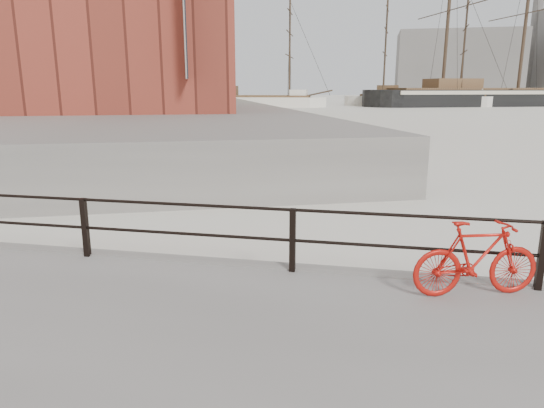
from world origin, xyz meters
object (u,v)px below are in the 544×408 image
at_px(barque_black, 516,106).
at_px(schooner_mid, 420,106).
at_px(workboat_far, 165,114).
at_px(bicycle, 477,259).
at_px(schooner_left, 256,107).
at_px(workboat_near, 32,129).

bearing_deg(barque_black, schooner_mid, 173.35).
bearing_deg(workboat_far, bicycle, -104.92).
xyz_separation_m(bicycle, schooner_mid, (6.56, 81.53, -0.88)).
relative_size(schooner_left, workboat_near, 2.28).
xyz_separation_m(barque_black, workboat_far, (-48.83, -37.73, 0.00)).
distance_m(workboat_near, workboat_far, 21.74).
relative_size(barque_black, schooner_mid, 2.27).
bearing_deg(barque_black, schooner_left, 174.77).
xyz_separation_m(barque_black, schooner_left, (-43.37, -13.43, 0.00)).
bearing_deg(workboat_near, bicycle, -76.67).
distance_m(bicycle, workboat_near, 38.21).
bearing_deg(workboat_near, schooner_mid, 26.19).
relative_size(schooner_left, workboat_far, 2.05).
relative_size(bicycle, workboat_near, 0.17).
height_order(schooner_left, workboat_far, schooner_left).
bearing_deg(schooner_left, workboat_far, -105.89).
xyz_separation_m(schooner_mid, workboat_near, (-33.79, -54.74, 0.00)).
xyz_separation_m(bicycle, barque_black, (23.13, 86.21, -0.88)).
bearing_deg(bicycle, workboat_near, 117.97).
relative_size(barque_black, workboat_far, 5.33).
bearing_deg(schooner_left, schooner_mid, 14.85).
bearing_deg(bicycle, barque_black, 57.50).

